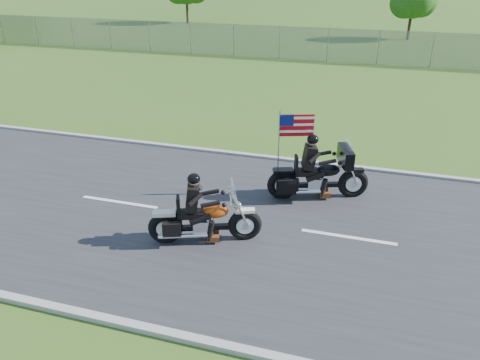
% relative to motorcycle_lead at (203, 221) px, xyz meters
% --- Properties ---
extents(ground, '(420.00, 420.00, 0.00)m').
position_rel_motorcycle_lead_xyz_m(ground, '(-0.80, 1.07, -0.55)').
color(ground, '#2C561A').
rests_on(ground, ground).
extents(road, '(120.00, 8.00, 0.04)m').
position_rel_motorcycle_lead_xyz_m(road, '(-0.80, 1.07, -0.53)').
color(road, '#28282B').
rests_on(road, ground).
extents(curb_north, '(120.00, 0.18, 0.12)m').
position_rel_motorcycle_lead_xyz_m(curb_north, '(-0.80, 5.12, -0.50)').
color(curb_north, '#9E9B93').
rests_on(curb_north, ground).
extents(curb_south, '(120.00, 0.18, 0.12)m').
position_rel_motorcycle_lead_xyz_m(curb_south, '(-0.80, -2.98, -0.50)').
color(curb_south, '#9E9B93').
rests_on(curb_south, ground).
extents(fence, '(60.00, 0.03, 2.00)m').
position_rel_motorcycle_lead_xyz_m(fence, '(-5.80, 21.07, 0.45)').
color(fence, gray).
rests_on(fence, ground).
extents(motorcycle_lead, '(2.50, 1.24, 1.75)m').
position_rel_motorcycle_lead_xyz_m(motorcycle_lead, '(0.00, 0.00, 0.00)').
color(motorcycle_lead, black).
rests_on(motorcycle_lead, ground).
extents(motorcycle_follow, '(2.67, 1.33, 2.30)m').
position_rel_motorcycle_lead_xyz_m(motorcycle_follow, '(2.19, 2.89, 0.08)').
color(motorcycle_follow, black).
rests_on(motorcycle_follow, ground).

